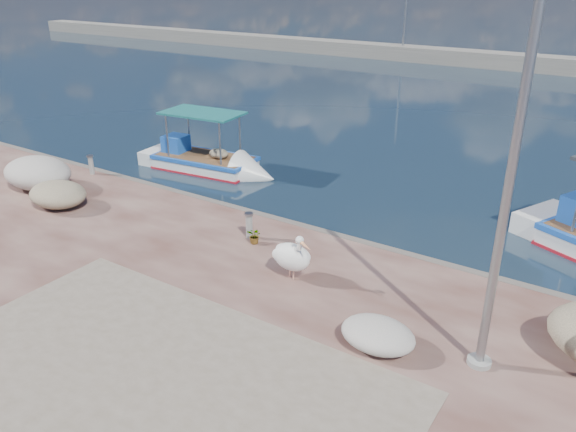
# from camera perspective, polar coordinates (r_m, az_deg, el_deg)

# --- Properties ---
(ground) EXTENTS (1400.00, 1400.00, 0.00)m
(ground) POSITION_cam_1_polar(r_m,az_deg,el_deg) (12.65, -9.71, -11.24)
(ground) COLOR #162635
(ground) RESTS_ON ground
(quay_patch) EXTENTS (9.00, 7.00, 0.01)m
(quay_patch) POSITION_cam_1_polar(r_m,az_deg,el_deg) (10.21, -17.49, -18.47)
(quay_patch) COLOR gray
(quay_patch) RESTS_ON quay
(breakwater) EXTENTS (120.00, 2.20, 7.50)m
(breakwater) POSITION_cam_1_polar(r_m,az_deg,el_deg) (48.39, 25.09, 13.77)
(breakwater) COLOR gray
(breakwater) RESTS_ON ground
(boat_left) EXTENTS (5.66, 2.38, 2.64)m
(boat_left) POSITION_cam_1_polar(r_m,az_deg,el_deg) (22.34, -8.51, 5.27)
(boat_left) COLOR white
(boat_left) RESTS_ON ground
(pelican) EXTENTS (1.27, 0.91, 1.22)m
(pelican) POSITION_cam_1_polar(r_m,az_deg,el_deg) (13.07, 0.43, -4.12)
(pelican) COLOR tan
(pelican) RESTS_ON quay
(lamp_post) EXTENTS (0.44, 0.96, 7.00)m
(lamp_post) POSITION_cam_1_polar(r_m,az_deg,el_deg) (9.74, 21.36, 1.72)
(lamp_post) COLOR gray
(lamp_post) RESTS_ON quay
(bollard_near) EXTENTS (0.24, 0.24, 0.72)m
(bollard_near) POSITION_cam_1_polar(r_m,az_deg,el_deg) (15.16, -3.97, -0.84)
(bollard_near) COLOR gray
(bollard_near) RESTS_ON quay
(bollard_far) EXTENTS (0.23, 0.23, 0.69)m
(bollard_far) POSITION_cam_1_polar(r_m,az_deg,el_deg) (21.16, -19.38, 5.02)
(bollard_far) COLOR gray
(bollard_far) RESTS_ON quay
(potted_plant) EXTENTS (0.41, 0.36, 0.44)m
(potted_plant) POSITION_cam_1_polar(r_m,az_deg,el_deg) (14.89, -3.38, -2.03)
(potted_plant) COLOR #33722D
(potted_plant) RESTS_ON quay
(net_pile_d) EXTENTS (1.48, 1.11, 0.55)m
(net_pile_d) POSITION_cam_1_polar(r_m,az_deg,el_deg) (11.11, 9.11, -11.82)
(net_pile_d) COLOR beige
(net_pile_d) RESTS_ON quay
(net_pile_b) EXTENTS (1.93, 1.50, 0.75)m
(net_pile_b) POSITION_cam_1_polar(r_m,az_deg,el_deg) (18.60, -22.34, 2.06)
(net_pile_b) COLOR #C0AF8E
(net_pile_b) RESTS_ON quay
(net_pile_a) EXTENTS (2.53, 1.84, 1.03)m
(net_pile_a) POSITION_cam_1_polar(r_m,az_deg,el_deg) (20.40, -24.10, 4.02)
(net_pile_a) COLOR beige
(net_pile_a) RESTS_ON quay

